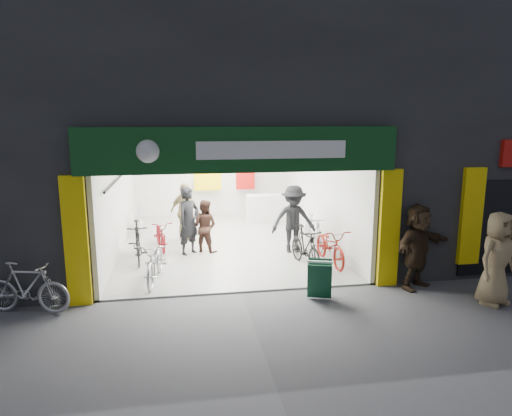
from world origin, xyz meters
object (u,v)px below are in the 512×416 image
object	(u,v)px
bike_left_front	(156,261)
pedestrian_near	(497,259)
bike_right_front	(305,247)
parked_bike	(27,288)
sandwich_board	(320,278)

from	to	relation	value
bike_left_front	pedestrian_near	distance (m)	7.16
bike_right_front	parked_bike	distance (m)	6.20
bike_right_front	pedestrian_near	bearing A→B (deg)	-50.14
bike_right_front	parked_bike	world-z (taller)	bike_right_front
bike_left_front	sandwich_board	bearing A→B (deg)	-17.97
parked_bike	sandwich_board	size ratio (longest dim) A/B	2.21
bike_right_front	sandwich_board	size ratio (longest dim) A/B	2.27
bike_right_front	pedestrian_near	xyz separation A→B (m)	(3.10, -2.82, 0.42)
parked_bike	sandwich_board	bearing A→B (deg)	-76.92
bike_left_front	bike_right_front	distance (m)	3.64
bike_right_front	sandwich_board	bearing A→B (deg)	-104.92
bike_right_front	parked_bike	bearing A→B (deg)	-171.59
bike_left_front	bike_right_front	bearing A→B (deg)	12.70
bike_right_front	pedestrian_near	distance (m)	4.21
bike_left_front	pedestrian_near	xyz separation A→B (m)	(6.72, -2.43, 0.45)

